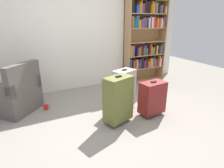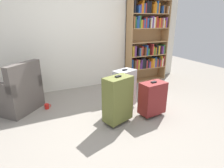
{
  "view_description": "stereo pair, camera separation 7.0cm",
  "coord_description": "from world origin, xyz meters",
  "views": [
    {
      "loc": [
        -1.2,
        -2.24,
        1.58
      ],
      "look_at": [
        0.11,
        0.39,
        0.55
      ],
      "focal_mm": 29.62,
      "sensor_mm": 36.0,
      "label": 1
    },
    {
      "loc": [
        -1.14,
        -2.27,
        1.58
      ],
      "look_at": [
        0.11,
        0.39,
        0.55
      ],
      "focal_mm": 29.62,
      "sensor_mm": 36.0,
      "label": 2
    }
  ],
  "objects": [
    {
      "name": "ground_plane",
      "position": [
        0.0,
        0.0,
        0.0
      ],
      "size": [
        9.88,
        9.88,
        0.0
      ],
      "primitive_type": "plane",
      "color": "gray"
    },
    {
      "name": "back_wall",
      "position": [
        0.0,
        1.97,
        1.3
      ],
      "size": [
        5.65,
        0.1,
        2.6
      ],
      "primitive_type": "cube",
      "color": "silver",
      "rests_on": "ground"
    },
    {
      "name": "bookshelf",
      "position": [
        1.75,
        1.76,
        1.09
      ],
      "size": [
        1.12,
        0.31,
        2.04
      ],
      "color": "#A87F51",
      "rests_on": "ground"
    },
    {
      "name": "armchair",
      "position": [
        -1.39,
        1.24,
        0.32
      ],
      "size": [
        0.99,
        0.99,
        0.9
      ],
      "color": "#59514C",
      "rests_on": "ground"
    },
    {
      "name": "mug",
      "position": [
        -0.92,
        1.06,
        0.05
      ],
      "size": [
        0.12,
        0.08,
        0.1
      ],
      "color": "red",
      "rests_on": "ground"
    },
    {
      "name": "suitcase_olive",
      "position": [
        0.06,
        0.07,
        0.41
      ],
      "size": [
        0.5,
        0.38,
        0.79
      ],
      "color": "brown",
      "rests_on": "ground"
    },
    {
      "name": "suitcase_silver",
      "position": [
        0.4,
        0.47,
        0.39
      ],
      "size": [
        0.45,
        0.37,
        0.75
      ],
      "color": "#B7BABF",
      "rests_on": "ground"
    },
    {
      "name": "suitcase_dark_red",
      "position": [
        0.7,
        0.03,
        0.32
      ],
      "size": [
        0.45,
        0.3,
        0.62
      ],
      "color": "maroon",
      "rests_on": "ground"
    }
  ]
}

